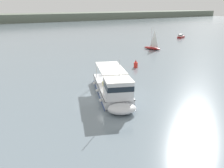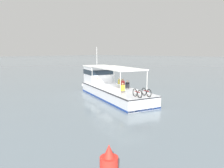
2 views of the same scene
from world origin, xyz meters
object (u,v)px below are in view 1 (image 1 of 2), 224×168
(motorboat_outer_anchorage, at_px, (181,36))
(channel_buoy, at_px, (136,64))
(ferry_main, at_px, (114,90))
(sailboat_far_left, at_px, (152,47))

(motorboat_outer_anchorage, xyz_separation_m, channel_buoy, (-37.32, -24.11, 0.02))
(ferry_main, bearing_deg, sailboat_far_left, 41.24)
(ferry_main, bearing_deg, motorboat_outer_anchorage, 35.35)
(motorboat_outer_anchorage, height_order, channel_buoy, channel_buoy)
(sailboat_far_left, height_order, channel_buoy, sailboat_far_left)
(sailboat_far_left, relative_size, channel_buoy, 3.86)
(motorboat_outer_anchorage, bearing_deg, sailboat_far_left, -152.73)
(ferry_main, height_order, motorboat_outer_anchorage, ferry_main)
(sailboat_far_left, bearing_deg, channel_buoy, -139.79)
(motorboat_outer_anchorage, distance_m, channel_buoy, 44.43)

